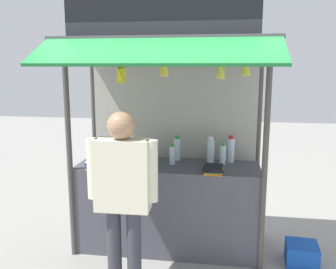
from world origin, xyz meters
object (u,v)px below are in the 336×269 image
object	(u,v)px
vendor_person	(123,187)
plastic_crate	(302,254)
magazine_stack_mid_right	(213,169)
magazine_stack_left	(99,164)
water_bottle_mid_left	(211,150)
banana_bunch_inner_left	(246,68)
banana_bunch_inner_right	(221,72)
banana_bunch_leftmost	(164,69)
water_bottle_front_left	(172,155)
magazine_stack_far_left	(128,161)
water_bottle_back_right	(177,149)
banana_bunch_rightmost	(121,75)
water_bottle_right	(223,154)
water_bottle_far_right	(231,150)

from	to	relation	value
vendor_person	plastic_crate	xyz separation A→B (m)	(1.74, 0.76, -0.92)
magazine_stack_mid_right	magazine_stack_left	bearing A→B (deg)	-177.89
water_bottle_mid_left	plastic_crate	world-z (taller)	water_bottle_mid_left
banana_bunch_inner_left	plastic_crate	distance (m)	2.09
water_bottle_mid_left	banana_bunch_inner_right	world-z (taller)	banana_bunch_inner_right
water_bottle_mid_left	magazine_stack_left	size ratio (longest dim) A/B	1.05
banana_bunch_leftmost	banana_bunch_inner_right	world-z (taller)	same
water_bottle_front_left	magazine_stack_far_left	xyz separation A→B (m)	(-0.49, -0.13, -0.06)
magazine_stack_left	banana_bunch_inner_left	size ratio (longest dim) A/B	1.16
magazine_stack_far_left	vendor_person	bearing A→B (deg)	-78.06
water_bottle_mid_left	water_bottle_back_right	bearing A→B (deg)	171.46
magazine_stack_left	vendor_person	bearing A→B (deg)	-55.56
water_bottle_back_right	plastic_crate	world-z (taller)	water_bottle_back_right
water_bottle_mid_left	banana_bunch_rightmost	bearing A→B (deg)	-145.03
water_bottle_right	water_bottle_front_left	bearing A→B (deg)	-171.17
water_bottle_front_left	plastic_crate	world-z (taller)	water_bottle_front_left
water_bottle_far_right	banana_bunch_leftmost	distance (m)	1.33
plastic_crate	magazine_stack_far_left	bearing A→B (deg)	177.71
water_bottle_back_right	plastic_crate	size ratio (longest dim) A/B	0.89
water_bottle_right	water_bottle_mid_left	world-z (taller)	water_bottle_mid_left
water_bottle_far_right	magazine_stack_mid_right	bearing A→B (deg)	-111.98
banana_bunch_rightmost	banana_bunch_inner_right	distance (m)	0.97
banana_bunch_inner_right	banana_bunch_rightmost	bearing A→B (deg)	179.92
water_bottle_far_right	water_bottle_right	bearing A→B (deg)	-126.42
water_bottle_far_right	magazine_stack_left	size ratio (longest dim) A/B	1.07
magazine_stack_left	water_bottle_front_left	bearing A→B (deg)	20.79
banana_bunch_rightmost	banana_bunch_inner_left	world-z (taller)	same
water_bottle_front_left	banana_bunch_inner_right	bearing A→B (deg)	-41.84
magazine_stack_left	banana_bunch_inner_right	world-z (taller)	banana_bunch_inner_right
magazine_stack_mid_right	banana_bunch_rightmost	bearing A→B (deg)	-166.41
magazine_stack_mid_right	banana_bunch_inner_left	xyz separation A→B (m)	(0.28, -0.22, 1.05)
magazine_stack_far_left	water_bottle_back_right	bearing A→B (deg)	32.34
water_bottle_back_right	banana_bunch_inner_right	distance (m)	1.23
magazine_stack_left	water_bottle_back_right	bearing A→B (deg)	31.67
water_bottle_far_right	water_bottle_back_right	world-z (taller)	water_bottle_far_right
magazine_stack_left	plastic_crate	xyz separation A→B (m)	(2.20, 0.09, -0.93)
banana_bunch_leftmost	banana_bunch_inner_left	distance (m)	0.77
magazine_stack_far_left	banana_bunch_leftmost	size ratio (longest dim) A/B	1.26
water_bottle_back_right	magazine_stack_left	xyz separation A→B (m)	(-0.80, -0.49, -0.09)
water_bottle_right	banana_bunch_rightmost	xyz separation A→B (m)	(-1.01, -0.56, 0.90)
magazine_stack_left	water_bottle_mid_left	bearing A→B (deg)	19.90
water_bottle_mid_left	banana_bunch_leftmost	bearing A→B (deg)	-125.87
magazine_stack_mid_right	water_bottle_mid_left	bearing A→B (deg)	96.28
water_bottle_mid_left	banana_bunch_inner_left	size ratio (longest dim) A/B	1.22
water_bottle_front_left	plastic_crate	bearing A→B (deg)	-8.09
vendor_person	banana_bunch_inner_right	bearing A→B (deg)	29.50
magazine_stack_left	water_bottle_far_right	bearing A→B (deg)	19.39
water_bottle_front_left	magazine_stack_left	bearing A→B (deg)	-159.21
magazine_stack_left	banana_bunch_inner_left	xyz separation A→B (m)	(1.52, -0.18, 1.03)
water_bottle_back_right	magazine_stack_mid_right	bearing A→B (deg)	-45.47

